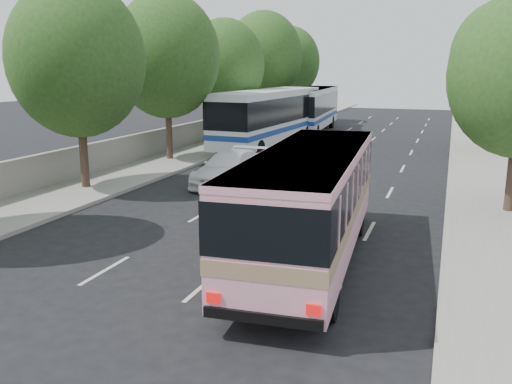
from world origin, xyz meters
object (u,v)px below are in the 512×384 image
at_px(pink_bus, 310,194).
at_px(white_pickup, 230,168).
at_px(tour_coach_front, 269,114).
at_px(tour_coach_rear, 312,106).
at_px(pink_taxi, 279,196).

xyz_separation_m(pink_bus, white_pickup, (-6.02, 8.81, -1.20)).
bearing_deg(white_pickup, tour_coach_front, 101.97).
relative_size(pink_bus, tour_coach_rear, 0.81).
bearing_deg(pink_bus, white_pickup, 120.33).
bearing_deg(white_pickup, pink_taxi, -48.11).
distance_m(pink_bus, pink_taxi, 4.86).
bearing_deg(tour_coach_rear, pink_bus, -79.78).
relative_size(pink_bus, pink_taxi, 2.19).
height_order(pink_bus, tour_coach_front, tour_coach_front).
height_order(pink_taxi, tour_coach_rear, tour_coach_rear).
distance_m(white_pickup, tour_coach_rear, 21.41).
relative_size(pink_bus, tour_coach_front, 0.77).
bearing_deg(tour_coach_front, pink_bus, -64.61).
height_order(white_pickup, tour_coach_front, tour_coach_front).
xyz_separation_m(white_pickup, tour_coach_front, (-1.91, 11.36, 1.55)).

